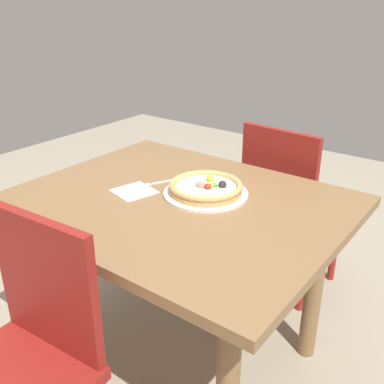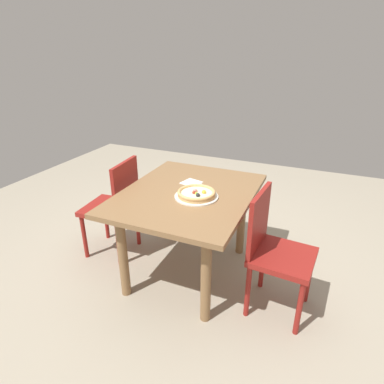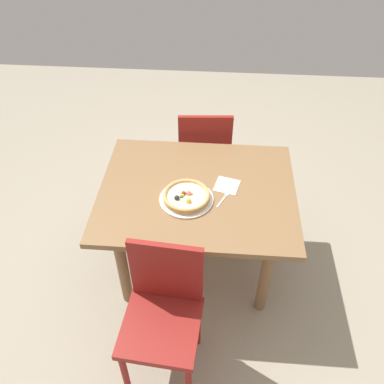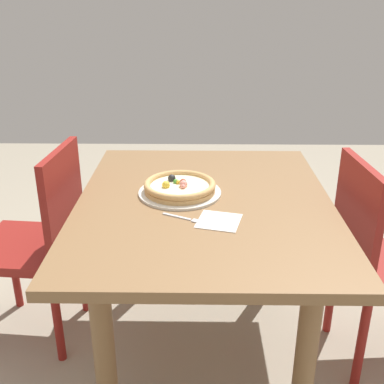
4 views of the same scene
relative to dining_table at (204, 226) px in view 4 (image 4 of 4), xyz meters
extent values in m
plane|color=#9E937F|center=(0.00, 0.00, -0.62)|extent=(6.00, 6.00, 0.00)
cube|color=olive|center=(0.00, 0.00, 0.09)|extent=(1.18, 0.95, 0.04)
cylinder|color=olive|center=(-0.44, -0.32, -0.27)|extent=(0.07, 0.07, 0.69)
cylinder|color=olive|center=(0.44, -0.32, -0.27)|extent=(0.07, 0.07, 0.69)
cylinder|color=olive|center=(-0.44, 0.32, -0.27)|extent=(0.07, 0.07, 0.69)
cylinder|color=olive|center=(0.44, 0.32, -0.27)|extent=(0.07, 0.07, 0.69)
cylinder|color=maroon|center=(-0.32, -0.91, -0.41)|extent=(0.04, 0.04, 0.42)
cylinder|color=maroon|center=(0.05, -0.60, -0.41)|extent=(0.04, 0.04, 0.42)
cylinder|color=maroon|center=(-0.29, -0.57, -0.41)|extent=(0.04, 0.04, 0.42)
cube|color=maroon|center=(-0.14, -0.75, -0.18)|extent=(0.43, 0.43, 0.04)
cube|color=maroon|center=(-0.12, -0.57, 0.05)|extent=(0.38, 0.06, 0.42)
cylinder|color=maroon|center=(-0.15, 0.57, -0.41)|extent=(0.04, 0.04, 0.42)
cylinder|color=maroon|center=(0.19, 0.60, -0.41)|extent=(0.04, 0.04, 0.42)
cube|color=maroon|center=(0.02, 0.57, 0.05)|extent=(0.38, 0.06, 0.42)
cylinder|color=silver|center=(-0.06, -0.09, 0.11)|extent=(0.32, 0.32, 0.01)
cylinder|color=tan|center=(-0.06, -0.09, 0.13)|extent=(0.27, 0.27, 0.02)
cylinder|color=beige|center=(-0.06, -0.09, 0.14)|extent=(0.24, 0.24, 0.01)
torus|color=tan|center=(-0.06, -0.09, 0.15)|extent=(0.28, 0.28, 0.02)
sphere|color=#4C9E38|center=(-0.09, -0.11, 0.15)|extent=(0.02, 0.02, 0.02)
sphere|color=#262626|center=(-0.11, -0.13, 0.15)|extent=(0.03, 0.03, 0.03)
sphere|color=gold|center=(-0.08, -0.10, 0.15)|extent=(0.02, 0.02, 0.02)
sphere|color=maroon|center=(-0.08, -0.08, 0.15)|extent=(0.03, 0.03, 0.03)
sphere|color=#E58C7F|center=(-0.05, -0.08, 0.15)|extent=(0.03, 0.03, 0.03)
sphere|color=gold|center=(-0.04, -0.15, 0.15)|extent=(0.03, 0.03, 0.03)
sphere|color=#E58C7F|center=(-0.03, -0.08, 0.15)|extent=(0.02, 0.02, 0.02)
cube|color=silver|center=(0.15, -0.10, 0.11)|extent=(0.06, 0.10, 0.00)
cube|color=silver|center=(0.18, -0.02, 0.11)|extent=(0.04, 0.05, 0.00)
cube|color=white|center=(0.18, 0.05, 0.11)|extent=(0.17, 0.17, 0.00)
camera|label=1|loc=(-0.93, 1.15, 0.79)|focal=41.39mm
camera|label=2|loc=(-2.01, -0.90, 1.09)|focal=30.13mm
camera|label=3|loc=(0.10, -1.79, 1.75)|focal=37.82mm
camera|label=4|loc=(1.61, -0.02, 0.83)|focal=44.27mm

